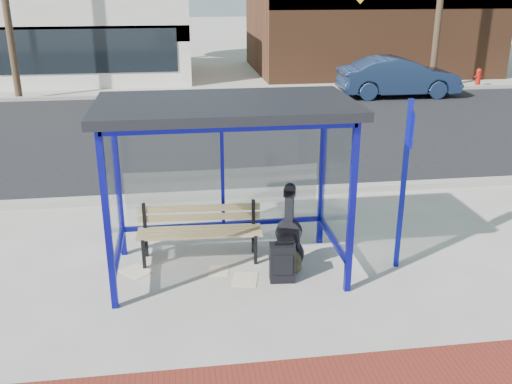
{
  "coord_description": "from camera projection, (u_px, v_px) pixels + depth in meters",
  "views": [
    {
      "loc": [
        -0.61,
        -7.14,
        3.85
      ],
      "look_at": [
        0.42,
        0.2,
        1.1
      ],
      "focal_mm": 40.0,
      "sensor_mm": 36.0,
      "label": 1
    }
  ],
  "objects": [
    {
      "name": "fire_hydrant",
      "position": [
        478.0,
        77.0,
        21.94
      ],
      "size": [
        0.31,
        0.21,
        0.7
      ],
      "rotation": [
        0.0,
        0.0,
        0.15
      ],
      "color": "#AE150C",
      "rests_on": "ground"
    },
    {
      "name": "street_asphalt",
      "position": [
        201.0,
        131.0,
        15.48
      ],
      "size": [
        60.0,
        10.0,
        0.0
      ],
      "primitive_type": "cube",
      "color": "black",
      "rests_on": "ground"
    },
    {
      "name": "far_sidewalk",
      "position": [
        192.0,
        87.0,
        21.97
      ],
      "size": [
        60.0,
        4.0,
        0.01
      ],
      "primitive_type": "cube",
      "color": "#B2ADA0",
      "rests_on": "ground"
    },
    {
      "name": "curb_far",
      "position": [
        194.0,
        94.0,
        20.19
      ],
      "size": [
        60.0,
        0.25,
        0.12
      ],
      "primitive_type": "cube",
      "color": "gray",
      "rests_on": "ground"
    },
    {
      "name": "newspaper_b",
      "position": [
        219.0,
        271.0,
        8.05
      ],
      "size": [
        0.32,
        0.38,
        0.01
      ],
      "primitive_type": "cube",
      "rotation": [
        0.0,
        0.0,
        -1.69
      ],
      "color": "white",
      "rests_on": "ground"
    },
    {
      "name": "newspaper_c",
      "position": [
        245.0,
        279.0,
        7.82
      ],
      "size": [
        0.42,
        0.48,
        0.01
      ],
      "primitive_type": "cube",
      "rotation": [
        0.0,
        0.0,
        1.35
      ],
      "color": "white",
      "rests_on": "ground"
    },
    {
      "name": "curb_near",
      "position": [
        214.0,
        195.0,
        10.72
      ],
      "size": [
        60.0,
        0.25,
        0.12
      ],
      "primitive_type": "cube",
      "color": "gray",
      "rests_on": "ground"
    },
    {
      "name": "bench",
      "position": [
        200.0,
        228.0,
        8.27
      ],
      "size": [
        1.81,
        0.52,
        0.84
      ],
      "rotation": [
        0.0,
        0.0,
        -0.05
      ],
      "color": "black",
      "rests_on": "ground"
    },
    {
      "name": "guitar_bag",
      "position": [
        289.0,
        240.0,
        7.99
      ],
      "size": [
        0.45,
        0.26,
        1.2
      ],
      "rotation": [
        0.0,
        0.0,
        -0.34
      ],
      "color": "black",
      "rests_on": "ground"
    },
    {
      "name": "suitcase",
      "position": [
        282.0,
        263.0,
        7.7
      ],
      "size": [
        0.35,
        0.25,
        0.59
      ],
      "rotation": [
        0.0,
        0.0,
        -0.08
      ],
      "color": "black",
      "rests_on": "ground"
    },
    {
      "name": "sign_post",
      "position": [
        405.0,
        176.0,
        7.73
      ],
      "size": [
        0.14,
        0.29,
        2.42
      ],
      "rotation": [
        0.0,
        0.0,
        -0.31
      ],
      "color": "#0D138F",
      "rests_on": "ground"
    },
    {
      "name": "backpack",
      "position": [
        292.0,
        261.0,
        7.96
      ],
      "size": [
        0.36,
        0.34,
        0.36
      ],
      "rotation": [
        0.0,
        0.0,
        0.35
      ],
      "color": "#2B2A18",
      "rests_on": "ground"
    },
    {
      "name": "newspaper_a",
      "position": [
        136.0,
        271.0,
        8.03
      ],
      "size": [
        0.51,
        0.52,
        0.01
      ],
      "primitive_type": "cube",
      "rotation": [
        0.0,
        0.0,
        -0.85
      ],
      "color": "white",
      "rests_on": "ground"
    },
    {
      "name": "bus_shelter",
      "position": [
        225.0,
        127.0,
        7.4
      ],
      "size": [
        3.3,
        1.8,
        2.42
      ],
      "color": "#0B0C81",
      "rests_on": "ground"
    },
    {
      "name": "ground",
      "position": [
        229.0,
        271.0,
        8.05
      ],
      "size": [
        120.0,
        120.0,
        0.0
      ],
      "primitive_type": "plane",
      "color": "#B2ADA0",
      "rests_on": "ground"
    },
    {
      "name": "parked_car",
      "position": [
        399.0,
        77.0,
        19.91
      ],
      "size": [
        4.21,
        1.54,
        1.38
      ],
      "primitive_type": "imported",
      "rotation": [
        0.0,
        0.0,
        1.55
      ],
      "color": "#1B2C4D",
      "rests_on": "ground"
    }
  ]
}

